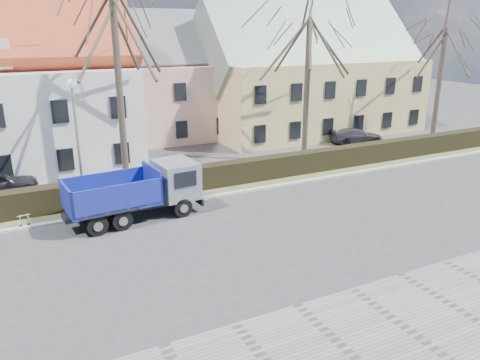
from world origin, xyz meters
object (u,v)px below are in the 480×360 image
dump_truck (130,194)px  streetlight (78,142)px  cart_frame (19,222)px  parked_car_b (357,136)px

dump_truck → streetlight: (-1.61, 3.43, 1.87)m
streetlight → cart_frame: streetlight is taller
dump_truck → streetlight: streetlight is taller
dump_truck → parked_car_b: size_ratio=1.59×
dump_truck → parked_car_b: (19.44, 7.30, -0.70)m
streetlight → parked_car_b: 21.55m
streetlight → cart_frame: (-3.13, -2.32, -2.81)m
streetlight → cart_frame: size_ratio=8.23×
cart_frame → parked_car_b: size_ratio=0.19×
cart_frame → parked_car_b: 24.96m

